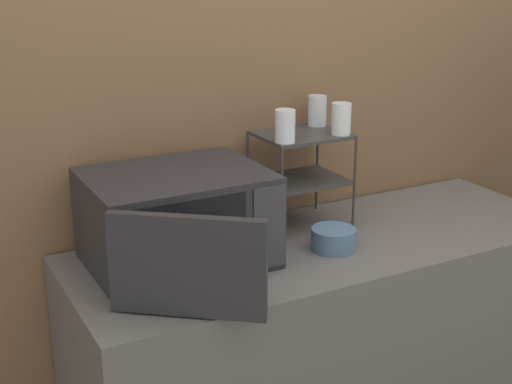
{
  "coord_description": "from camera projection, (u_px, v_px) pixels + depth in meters",
  "views": [
    {
      "loc": [
        -1.25,
        -1.49,
        1.82
      ],
      "look_at": [
        -0.26,
        0.34,
        1.12
      ],
      "focal_mm": 50.0,
      "sensor_mm": 36.0,
      "label": 1
    }
  ],
  "objects": [
    {
      "name": "glass_front_left",
      "position": [
        285.0,
        126.0,
        2.26
      ],
      "size": [
        0.06,
        0.06,
        0.11
      ],
      "color": "silver",
      "rests_on": "dish_rack"
    },
    {
      "name": "wall_back",
      "position": [
        278.0,
        107.0,
        2.53
      ],
      "size": [
        8.0,
        0.06,
        2.6
      ],
      "color": "brown",
      "rests_on": "ground_plane"
    },
    {
      "name": "counter",
      "position": [
        325.0,
        361.0,
        2.5
      ],
      "size": [
        1.73,
        0.63,
        0.92
      ],
      "color": "#595654",
      "rests_on": "ground_plane"
    },
    {
      "name": "dish_rack",
      "position": [
        301.0,
        160.0,
        2.41
      ],
      "size": [
        0.3,
        0.24,
        0.33
      ],
      "color": "#333333",
      "rests_on": "counter"
    },
    {
      "name": "glass_back_right",
      "position": [
        317.0,
        111.0,
        2.48
      ],
      "size": [
        0.06,
        0.06,
        0.11
      ],
      "color": "silver",
      "rests_on": "dish_rack"
    },
    {
      "name": "bowl",
      "position": [
        333.0,
        239.0,
        2.27
      ],
      "size": [
        0.14,
        0.14,
        0.07
      ],
      "color": "slate",
      "rests_on": "counter"
    },
    {
      "name": "glass_front_right",
      "position": [
        341.0,
        119.0,
        2.36
      ],
      "size": [
        0.06,
        0.06,
        0.11
      ],
      "color": "silver",
      "rests_on": "dish_rack"
    },
    {
      "name": "microwave",
      "position": [
        178.0,
        220.0,
        2.13
      ],
      "size": [
        0.55,
        0.68,
        0.29
      ],
      "color": "#262628",
      "rests_on": "counter"
    }
  ]
}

